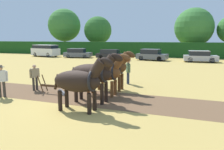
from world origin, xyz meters
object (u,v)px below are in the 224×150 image
(draft_horse_trail_right, at_px, (112,67))
(farmer_at_plow, at_px, (35,76))
(draft_horse_lead_right, at_px, (93,73))
(tree_center_left, at_px, (194,27))
(tree_far_left, at_px, (64,25))
(draft_horse_trail_left, at_px, (104,72))
(farmer_beside_team, at_px, (128,70))
(parked_car_center_right, at_px, (200,57))
(parked_car_left, at_px, (78,53))
(parked_van, at_px, (45,50))
(tree_left, at_px, (98,30))
(farmer_onlooker_left, at_px, (1,78))
(parked_car_center, at_px, (152,55))
(plow, at_px, (55,88))
(draft_horse_lead_left, at_px, (79,81))
(parked_car_center_left, at_px, (111,54))

(draft_horse_trail_right, distance_m, farmer_at_plow, 4.68)
(draft_horse_lead_right, distance_m, draft_horse_trail_right, 2.78)
(tree_center_left, bearing_deg, tree_far_left, 178.39)
(draft_horse_trail_left, distance_m, farmer_beside_team, 3.38)
(draft_horse_trail_right, height_order, parked_car_center_right, draft_horse_trail_right)
(tree_center_left, relative_size, parked_car_left, 1.79)
(farmer_beside_team, relative_size, parked_van, 0.33)
(parked_car_left, bearing_deg, tree_left, 86.77)
(farmer_onlooker_left, bearing_deg, parked_car_center, 127.87)
(tree_center_left, relative_size, plow, 4.81)
(tree_far_left, height_order, farmer_at_plow, tree_far_left)
(draft_horse_trail_left, relative_size, farmer_beside_team, 1.68)
(tree_left, distance_m, farmer_beside_team, 31.52)
(tree_left, relative_size, parked_car_left, 1.63)
(tree_left, relative_size, parked_car_center, 1.66)
(plow, relative_size, parked_car_center, 0.38)
(tree_left, height_order, tree_center_left, tree_center_left)
(parked_car_left, bearing_deg, farmer_beside_team, -60.96)
(farmer_at_plow, bearing_deg, draft_horse_trail_left, 26.52)
(tree_center_left, height_order, draft_horse_lead_left, tree_center_left)
(draft_horse_trail_right, distance_m, parked_car_center, 18.86)
(parked_car_left, relative_size, parked_car_center, 1.02)
(parked_car_center_left, bearing_deg, parked_van, 179.42)
(parked_car_left, xyz_separation_m, parked_car_center_right, (18.40, -0.73, 0.02))
(tree_far_left, distance_m, parked_car_left, 13.77)
(draft_horse_lead_left, distance_m, parked_van, 30.07)
(draft_horse_lead_right, height_order, farmer_onlooker_left, draft_horse_lead_right)
(tree_far_left, height_order, farmer_onlooker_left, tree_far_left)
(farmer_at_plow, distance_m, parked_car_center, 20.84)
(tree_center_left, xyz_separation_m, farmer_onlooker_left, (-10.15, -31.97, -3.92))
(tree_center_left, relative_size, farmer_onlooker_left, 4.79)
(parked_car_left, xyz_separation_m, parked_car_center, (12.02, -0.49, 0.06))
(parked_car_center, bearing_deg, farmer_onlooker_left, -90.90)
(tree_far_left, height_order, parked_car_center_left, tree_far_left)
(draft_horse_lead_right, height_order, plow, draft_horse_lead_right)
(farmer_at_plow, xyz_separation_m, parked_car_center, (3.85, 20.48, -0.13))
(parked_car_center, bearing_deg, parked_car_center_left, -171.69)
(parked_car_left, bearing_deg, tree_center_left, 19.57)
(draft_horse_lead_right, relative_size, farmer_beside_team, 1.67)
(parked_car_center, bearing_deg, draft_horse_trail_left, -78.11)
(plow, xyz_separation_m, parked_car_left, (-9.80, 21.38, 0.38))
(draft_horse_lead_left, bearing_deg, draft_horse_trail_right, 90.21)
(farmer_at_plow, height_order, farmer_onlooker_left, farmer_onlooker_left)
(farmer_onlooker_left, relative_size, parked_car_center_left, 0.39)
(farmer_beside_team, relative_size, parked_car_center_left, 0.38)
(farmer_at_plow, distance_m, parked_car_center_left, 20.86)
(draft_horse_lead_left, bearing_deg, tree_center_left, 81.87)
(tree_far_left, bearing_deg, farmer_beside_team, -52.14)
(draft_horse_lead_right, xyz_separation_m, farmer_beside_team, (0.52, 4.72, -0.44))
(draft_horse_lead_right, xyz_separation_m, parked_car_left, (-12.49, 22.11, -0.72))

